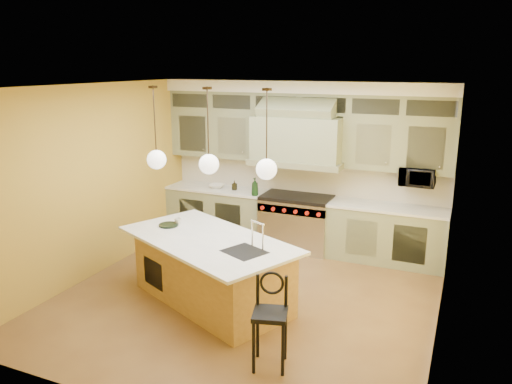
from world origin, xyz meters
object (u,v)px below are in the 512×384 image
at_px(range, 296,222).
at_px(kitchen_island, 212,269).
at_px(microwave, 417,177).
at_px(counter_stool, 270,316).

height_order(range, kitchen_island, kitchen_island).
bearing_deg(microwave, range, -176.88).
bearing_deg(microwave, kitchen_island, -133.13).
relative_size(range, kitchen_island, 0.43).
distance_m(range, microwave, 2.18).
bearing_deg(counter_stool, range, 89.20).
relative_size(range, counter_stool, 1.16).
bearing_deg(counter_stool, kitchen_island, 124.91).
bearing_deg(range, kitchen_island, -99.38).
bearing_deg(kitchen_island, counter_stool, -15.09).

